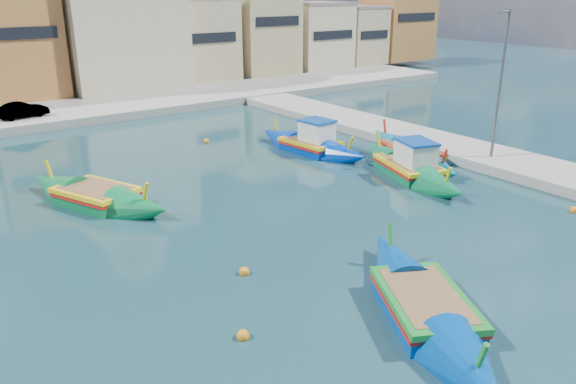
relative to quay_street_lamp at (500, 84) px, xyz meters
name	(u,v)px	position (x,y,z in m)	size (l,w,h in m)	color
ground	(300,326)	(-17.44, -6.00, -4.34)	(160.00, 160.00, 0.00)	#14373C
north_quay	(26,117)	(-17.44, 26.00, -4.04)	(80.00, 8.00, 0.60)	gray
north_townhouses	(80,38)	(-10.77, 33.36, 0.66)	(83.20, 7.87, 10.19)	tan
quay_street_lamp	(500,84)	(0.00, 0.00, 0.00)	(1.18, 0.16, 8.00)	#595B60
luzzu_turquoise_cabin	(409,169)	(-4.78, 1.39, -3.97)	(4.85, 9.57, 3.02)	#0A6F41
luzzu_blue_cabin	(311,146)	(-6.00, 7.80, -3.97)	(3.00, 8.64, 2.99)	#0032A9
luzzu_cyan_mid	(411,155)	(-2.65, 3.20, -4.05)	(5.19, 9.49, 2.75)	#0076A4
luzzu_green	(97,198)	(-18.86, 6.85, -4.05)	(5.28, 8.69, 2.68)	#0B753D
luzzu_blue_south	(425,309)	(-14.31, -7.79, -4.05)	(6.30, 9.23, 2.70)	#0044A1
mooring_buoys	(260,238)	(-15.13, -0.52, -4.26)	(24.12, 23.48, 0.36)	orange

